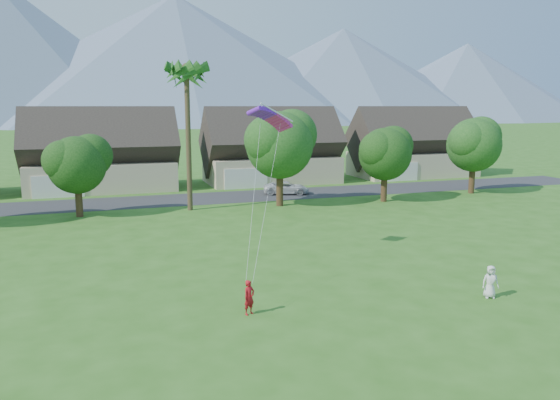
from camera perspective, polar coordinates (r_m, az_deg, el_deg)
name	(u,v)px	position (r m, az deg, el deg)	size (l,w,h in m)	color
ground	(362,338)	(22.08, 8.52, -14.05)	(500.00, 500.00, 0.00)	#2D6019
street	(202,199)	(53.49, -8.19, 0.15)	(90.00, 7.00, 0.01)	#2D2D30
kite_flyer	(249,297)	(23.87, -3.24, -10.13)	(0.55, 0.36, 1.52)	#AF141B
watcher	(490,282)	(27.60, 21.13, -7.97)	(0.76, 0.49, 1.55)	silver
parked_car	(286,188)	(55.59, 0.67, 1.28)	(2.15, 4.65, 1.29)	silver
mountain_ridge	(136,63)	(279.35, -14.83, 13.64)	(540.00, 240.00, 70.00)	slate
houses_row	(191,155)	(61.94, -9.33, 4.64)	(72.75, 8.19, 8.86)	beige
tree_row	(200,154)	(46.73, -8.36, 4.80)	(62.27, 6.67, 8.45)	#47301C
fan_palm	(186,70)	(47.08, -9.76, 13.22)	(3.00, 3.00, 13.80)	#4C3D26
parafoil_kite	(270,116)	(31.39, -1.00, 8.77)	(2.93, 1.42, 0.50)	#731BCF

